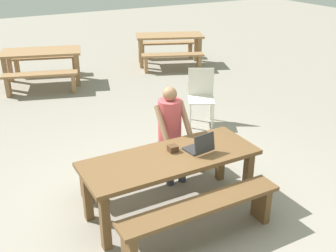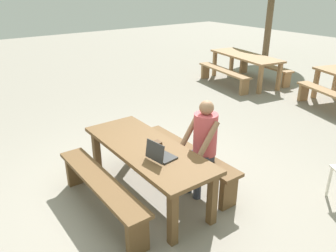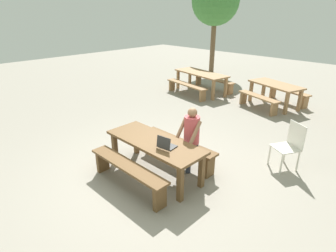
{
  "view_description": "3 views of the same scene",
  "coord_description": "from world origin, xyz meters",
  "px_view_note": "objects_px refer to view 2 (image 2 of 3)",
  "views": [
    {
      "loc": [
        -1.95,
        -3.51,
        2.89
      ],
      "look_at": [
        0.1,
        0.25,
        0.96
      ],
      "focal_mm": 43.65,
      "sensor_mm": 36.0,
      "label": 1
    },
    {
      "loc": [
        3.14,
        -1.98,
        2.59
      ],
      "look_at": [
        0.1,
        0.25,
        0.96
      ],
      "focal_mm": 35.79,
      "sensor_mm": 36.0,
      "label": 2
    },
    {
      "loc": [
        3.38,
        -3.08,
        2.95
      ],
      "look_at": [
        0.1,
        0.25,
        0.96
      ],
      "focal_mm": 29.31,
      "sensor_mm": 36.0,
      "label": 3
    }
  ],
  "objects_px": {
    "picnic_table_front": "(147,154)",
    "small_pouch": "(157,144)",
    "laptop": "(160,155)",
    "picnic_table_distant": "(245,59)",
    "person_seated": "(203,141)"
  },
  "relations": [
    {
      "from": "person_seated",
      "to": "laptop",
      "type": "bearing_deg",
      "value": -89.39
    },
    {
      "from": "picnic_table_distant",
      "to": "picnic_table_front",
      "type": "bearing_deg",
      "value": -50.83
    },
    {
      "from": "picnic_table_distant",
      "to": "small_pouch",
      "type": "bearing_deg",
      "value": -49.68
    },
    {
      "from": "picnic_table_front",
      "to": "picnic_table_distant",
      "type": "height_order",
      "value": "picnic_table_distant"
    },
    {
      "from": "laptop",
      "to": "picnic_table_distant",
      "type": "distance_m",
      "value": 6.08
    },
    {
      "from": "picnic_table_front",
      "to": "person_seated",
      "type": "height_order",
      "value": "person_seated"
    },
    {
      "from": "picnic_table_front",
      "to": "small_pouch",
      "type": "bearing_deg",
      "value": 49.03
    },
    {
      "from": "laptop",
      "to": "person_seated",
      "type": "bearing_deg",
      "value": -97.2
    },
    {
      "from": "laptop",
      "to": "picnic_table_front",
      "type": "bearing_deg",
      "value": -16.26
    },
    {
      "from": "small_pouch",
      "to": "person_seated",
      "type": "xyz_separation_m",
      "value": [
        0.27,
        0.52,
        0.0
      ]
    },
    {
      "from": "laptop",
      "to": "person_seated",
      "type": "xyz_separation_m",
      "value": [
        -0.01,
        0.67,
        -0.02
      ]
    },
    {
      "from": "picnic_table_distant",
      "to": "laptop",
      "type": "bearing_deg",
      "value": -48.17
    },
    {
      "from": "small_pouch",
      "to": "picnic_table_distant",
      "type": "relative_size",
      "value": 0.04
    },
    {
      "from": "picnic_table_front",
      "to": "small_pouch",
      "type": "xyz_separation_m",
      "value": [
        0.08,
        0.09,
        0.14
      ]
    },
    {
      "from": "laptop",
      "to": "picnic_table_distant",
      "type": "height_order",
      "value": "laptop"
    }
  ]
}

